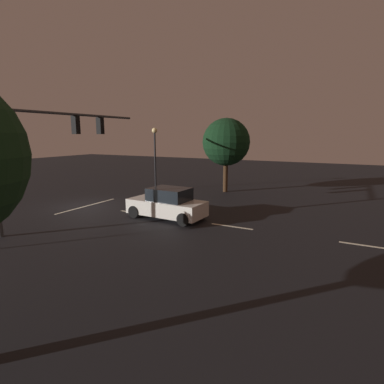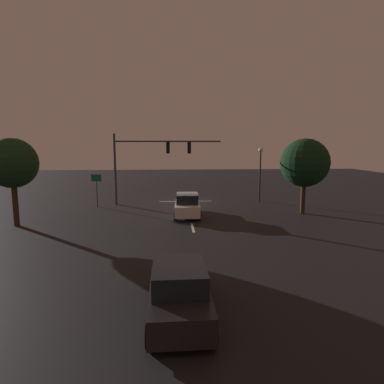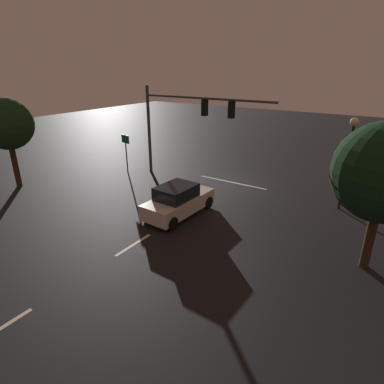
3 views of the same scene
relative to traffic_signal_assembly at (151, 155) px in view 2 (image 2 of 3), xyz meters
The scene contains 12 objects.
ground_plane 5.59m from the traffic_signal_assembly, 157.90° to the right, with size 80.00×80.00×0.00m, color black.
traffic_signal_assembly is the anchor object (origin of this frame).
lane_dash_far 6.08m from the traffic_signal_assembly, 139.02° to the left, with size 2.20×0.16×0.01m, color beige.
lane_dash_mid 10.28m from the traffic_signal_assembly, 109.78° to the left, with size 2.20×0.16×0.01m, color beige.
lane_dash_near 15.70m from the traffic_signal_assembly, 102.03° to the left, with size 2.20×0.16×0.01m, color beige.
stop_bar 5.57m from the traffic_signal_assembly, 159.26° to the right, with size 5.00×0.16×0.01m, color beige.
car_approaching 6.89m from the traffic_signal_assembly, 120.71° to the left, with size 2.08×4.44×1.70m.
car_distant 19.73m from the traffic_signal_assembly, 95.84° to the left, with size 1.95×4.39×1.70m.
street_lamp_left_kerb 10.18m from the traffic_signal_assembly, behind, with size 0.44×0.44×5.08m.
route_sign 5.30m from the traffic_signal_assembly, 12.89° to the left, with size 0.89×0.25×2.88m.
tree_left_near 12.97m from the traffic_signal_assembly, 158.09° to the left, with size 3.72×3.72×5.82m.
tree_right_near 11.23m from the traffic_signal_assembly, 41.00° to the left, with size 3.24×3.24×5.78m.
Camera 2 is at (1.39, 29.91, 5.30)m, focal length 29.75 mm.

